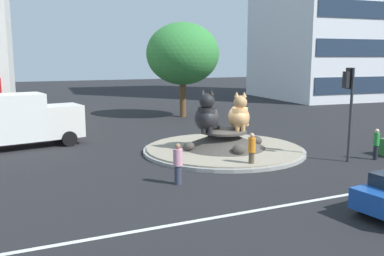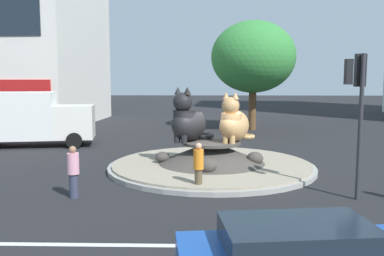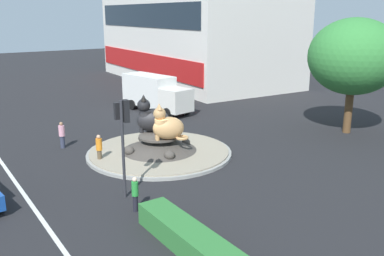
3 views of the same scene
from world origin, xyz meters
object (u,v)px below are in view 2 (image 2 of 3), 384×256
(pedestrian_orange_shirt, at_px, (198,166))
(pedestrian_pink_shirt, at_px, (73,171))
(cat_statue_black, at_px, (188,121))
(traffic_light_mast, at_px, (358,93))
(cat_statue_calico, at_px, (234,123))
(broadleaf_tree_behind_island, at_px, (253,57))
(delivery_box_truck, at_px, (24,118))

(pedestrian_orange_shirt, bearing_deg, pedestrian_pink_shirt, 59.25)
(cat_statue_black, relative_size, traffic_light_mast, 0.51)
(cat_statue_calico, height_order, traffic_light_mast, traffic_light_mast)
(broadleaf_tree_behind_island, bearing_deg, pedestrian_pink_shirt, -113.52)
(cat_statue_calico, xyz_separation_m, traffic_light_mast, (3.63, -4.48, 1.47))
(cat_statue_calico, distance_m, pedestrian_pink_shirt, 7.35)
(cat_statue_calico, relative_size, pedestrian_orange_shirt, 1.28)
(cat_statue_black, distance_m, broadleaf_tree_behind_island, 15.04)
(cat_statue_calico, relative_size, delivery_box_truck, 0.29)
(traffic_light_mast, bearing_deg, delivery_box_truck, 56.04)
(cat_statue_black, bearing_deg, pedestrian_pink_shirt, -11.46)
(broadleaf_tree_behind_island, bearing_deg, cat_statue_calico, -100.00)
(cat_statue_calico, bearing_deg, pedestrian_orange_shirt, 1.36)
(traffic_light_mast, distance_m, delivery_box_truck, 18.48)
(cat_statue_black, bearing_deg, cat_statue_calico, 115.04)
(cat_statue_calico, bearing_deg, pedestrian_pink_shirt, -27.50)
(cat_statue_black, height_order, cat_statue_calico, cat_statue_black)
(pedestrian_orange_shirt, relative_size, pedestrian_pink_shirt, 0.99)
(cat_statue_calico, height_order, delivery_box_truck, cat_statue_calico)
(delivery_box_truck, bearing_deg, traffic_light_mast, -43.81)
(cat_statue_black, distance_m, pedestrian_orange_shirt, 3.98)
(broadleaf_tree_behind_island, bearing_deg, traffic_light_mast, -86.38)
(cat_statue_calico, distance_m, traffic_light_mast, 5.95)
(traffic_light_mast, xyz_separation_m, broadleaf_tree_behind_island, (-1.17, 18.46, 2.08))
(traffic_light_mast, bearing_deg, cat_statue_calico, 38.80)
(pedestrian_orange_shirt, bearing_deg, delivery_box_truck, 4.36)
(broadleaf_tree_behind_island, xyz_separation_m, pedestrian_pink_shirt, (-8.09, -18.59, -4.64))
(cat_statue_black, bearing_deg, broadleaf_tree_behind_island, -171.27)
(pedestrian_pink_shirt, xyz_separation_m, delivery_box_truck, (-6.05, 10.33, 0.78))
(broadleaf_tree_behind_island, distance_m, delivery_box_truck, 16.83)
(pedestrian_orange_shirt, xyz_separation_m, pedestrian_pink_shirt, (-4.13, -0.88, -0.00))
(traffic_light_mast, distance_m, broadleaf_tree_behind_island, 18.62)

